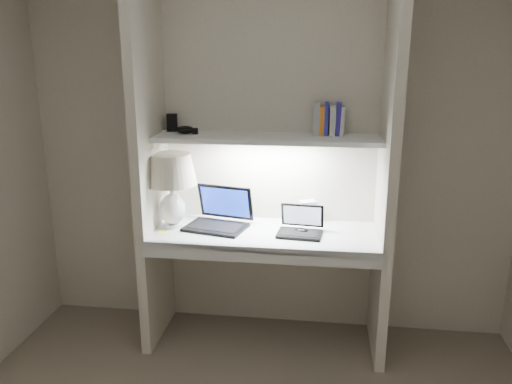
% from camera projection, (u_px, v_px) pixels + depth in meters
% --- Properties ---
extents(back_wall, '(3.20, 0.01, 2.50)m').
position_uv_depth(back_wall, '(270.00, 149.00, 3.30)').
color(back_wall, beige).
rests_on(back_wall, floor).
extents(alcove_panel_left, '(0.06, 0.55, 2.50)m').
position_uv_depth(alcove_panel_left, '(150.00, 154.00, 3.12)').
color(alcove_panel_left, beige).
rests_on(alcove_panel_left, floor).
extents(alcove_panel_right, '(0.06, 0.55, 2.50)m').
position_uv_depth(alcove_panel_right, '(388.00, 160.00, 2.94)').
color(alcove_panel_right, beige).
rests_on(alcove_panel_right, floor).
extents(desk, '(1.40, 0.55, 0.04)m').
position_uv_depth(desk, '(265.00, 234.00, 3.16)').
color(desk, white).
rests_on(desk, alcove_panel_left).
extents(desk_apron, '(1.46, 0.03, 0.10)m').
position_uv_depth(desk_apron, '(260.00, 254.00, 2.92)').
color(desk_apron, silver).
rests_on(desk_apron, desk).
extents(shelf, '(1.40, 0.36, 0.03)m').
position_uv_depth(shelf, '(267.00, 138.00, 3.10)').
color(shelf, silver).
rests_on(shelf, back_wall).
extents(strip_light, '(0.60, 0.04, 0.02)m').
position_uv_depth(strip_light, '(267.00, 142.00, 3.10)').
color(strip_light, white).
rests_on(strip_light, shelf).
extents(table_lamp, '(0.33, 0.33, 0.48)m').
position_uv_depth(table_lamp, '(171.00, 178.00, 3.16)').
color(table_lamp, white).
rests_on(table_lamp, desk).
extents(laptop_main, '(0.44, 0.40, 0.25)m').
position_uv_depth(laptop_main, '(219.00, 218.00, 3.25)').
color(laptop_main, black).
rests_on(laptop_main, desk).
extents(laptop_netbook, '(0.29, 0.26, 0.17)m').
position_uv_depth(laptop_netbook, '(300.00, 227.00, 3.12)').
color(laptop_netbook, black).
rests_on(laptop_netbook, desk).
extents(speaker, '(0.12, 0.11, 0.15)m').
position_uv_depth(speaker, '(307.00, 211.00, 3.32)').
color(speaker, silver).
rests_on(speaker, desk).
extents(mouse, '(0.11, 0.09, 0.03)m').
position_uv_depth(mouse, '(302.00, 230.00, 3.13)').
color(mouse, black).
rests_on(mouse, desk).
extents(cable_coil, '(0.11, 0.11, 0.01)m').
position_uv_depth(cable_coil, '(301.00, 234.00, 3.09)').
color(cable_coil, black).
rests_on(cable_coil, desk).
extents(sticky_note, '(0.07, 0.07, 0.00)m').
position_uv_depth(sticky_note, '(162.00, 233.00, 3.14)').
color(sticky_note, '#EEFF35').
rests_on(sticky_note, desk).
extents(book_row, '(0.19, 0.13, 0.20)m').
position_uv_depth(book_row, '(329.00, 119.00, 3.12)').
color(book_row, silver).
rests_on(book_row, shelf).
extents(shelf_box, '(0.08, 0.06, 0.11)m').
position_uv_depth(shelf_box, '(172.00, 123.00, 3.26)').
color(shelf_box, black).
rests_on(shelf_box, shelf).
extents(shelf_gadget, '(0.13, 0.09, 0.05)m').
position_uv_depth(shelf_gadget, '(185.00, 130.00, 3.17)').
color(shelf_gadget, black).
rests_on(shelf_gadget, shelf).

